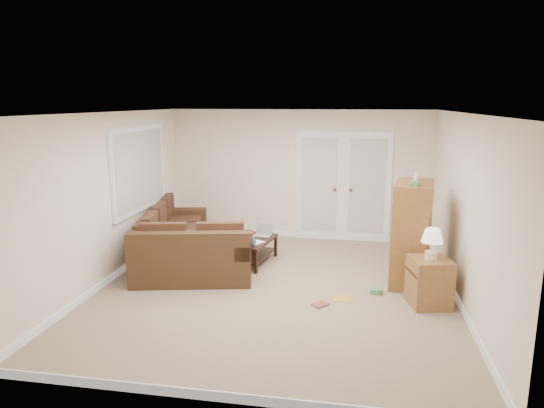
% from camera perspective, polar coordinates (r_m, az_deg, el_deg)
% --- Properties ---
extents(floor, '(5.50, 5.50, 0.00)m').
position_cam_1_polar(floor, '(7.11, 0.43, -9.91)').
color(floor, gray).
rests_on(floor, ground).
extents(ceiling, '(5.00, 5.50, 0.02)m').
position_cam_1_polar(ceiling, '(6.59, 0.46, 10.68)').
color(ceiling, white).
rests_on(ceiling, wall_back).
extents(wall_left, '(0.02, 5.50, 2.50)m').
position_cam_1_polar(wall_left, '(7.56, -18.61, 0.67)').
color(wall_left, white).
rests_on(wall_left, floor).
extents(wall_right, '(0.02, 5.50, 2.50)m').
position_cam_1_polar(wall_right, '(6.80, 21.70, -0.76)').
color(wall_right, white).
rests_on(wall_right, floor).
extents(wall_back, '(5.00, 0.02, 2.50)m').
position_cam_1_polar(wall_back, '(9.42, 3.20, 3.43)').
color(wall_back, white).
rests_on(wall_back, floor).
extents(wall_front, '(5.00, 0.02, 2.50)m').
position_cam_1_polar(wall_front, '(4.15, -5.86, -7.83)').
color(wall_front, white).
rests_on(wall_front, floor).
extents(baseboards, '(5.00, 5.50, 0.10)m').
position_cam_1_polar(baseboards, '(7.09, 0.43, -9.53)').
color(baseboards, silver).
rests_on(baseboards, floor).
extents(french_doors, '(1.80, 0.05, 2.13)m').
position_cam_1_polar(french_doors, '(9.36, 8.33, 1.94)').
color(french_doors, silver).
rests_on(french_doors, floor).
extents(window_left, '(0.05, 1.92, 1.42)m').
position_cam_1_polar(window_left, '(8.37, -15.30, 4.02)').
color(window_left, silver).
rests_on(window_left, wall_left).
extents(sectional_sofa, '(2.31, 2.81, 0.83)m').
position_cam_1_polar(sectional_sofa, '(8.08, -10.57, -4.95)').
color(sectional_sofa, '#442E1A').
rests_on(sectional_sofa, floor).
extents(coffee_table, '(0.66, 1.06, 0.67)m').
position_cam_1_polar(coffee_table, '(8.11, -2.03, -5.44)').
color(coffee_table, black).
rests_on(coffee_table, floor).
extents(tv_armoire, '(0.67, 1.02, 1.63)m').
position_cam_1_polar(tv_armoire, '(7.38, 16.10, -3.30)').
color(tv_armoire, brown).
rests_on(tv_armoire, floor).
extents(side_cabinet, '(0.60, 0.60, 1.05)m').
position_cam_1_polar(side_cabinet, '(6.76, 18.03, -8.29)').
color(side_cabinet, olive).
rests_on(side_cabinet, floor).
extents(space_heater, '(0.11, 0.10, 0.28)m').
position_cam_1_polar(space_heater, '(9.34, 14.55, -4.01)').
color(space_heater, white).
rests_on(space_heater, floor).
extents(floor_magazine, '(0.30, 0.26, 0.01)m').
position_cam_1_polar(floor_magazine, '(6.82, 8.30, -10.98)').
color(floor_magazine, gold).
rests_on(floor_magazine, floor).
extents(floor_greenbox, '(0.16, 0.20, 0.08)m').
position_cam_1_polar(floor_greenbox, '(7.10, 12.13, -9.89)').
color(floor_greenbox, '#449760').
rests_on(floor_greenbox, floor).
extents(floor_book, '(0.26, 0.27, 0.02)m').
position_cam_1_polar(floor_book, '(6.65, 5.20, -11.47)').
color(floor_book, brown).
rests_on(floor_book, floor).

